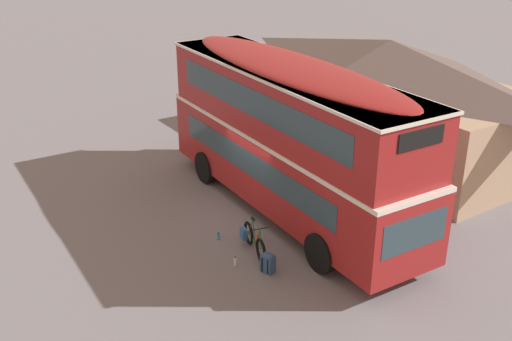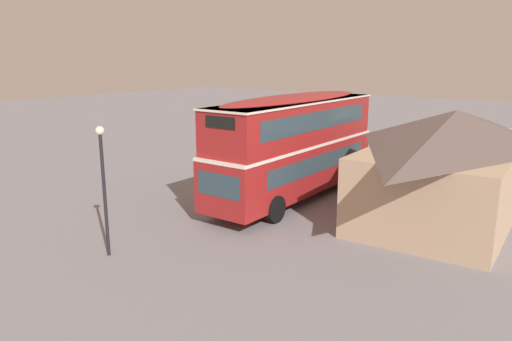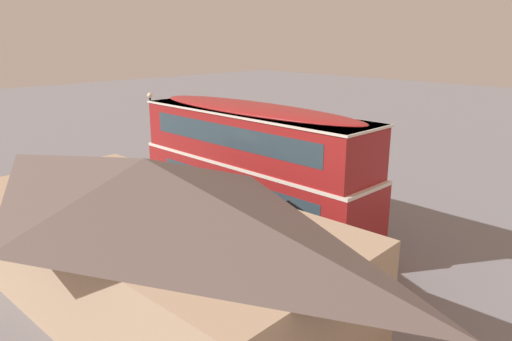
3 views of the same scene
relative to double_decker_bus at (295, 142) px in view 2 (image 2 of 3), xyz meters
The scene contains 8 objects.
ground_plane 2.78m from the double_decker_bus, 111.17° to the right, with size 120.00×120.00×0.00m, color slate.
double_decker_bus is the anchor object (origin of this frame).
touring_bicycle 3.50m from the double_decker_bus, 54.89° to the right, with size 1.66×0.52×1.00m.
backpack_on_ground 4.25m from the double_decker_bus, 42.32° to the right, with size 0.40×0.38×0.56m.
water_bottle_clear_plastic 4.32m from the double_decker_bus, 57.46° to the right, with size 0.08×0.08×0.25m.
water_bottle_blue_sports 3.74m from the double_decker_bus, 80.48° to the right, with size 0.08×0.08×0.22m.
pub_building 6.75m from the double_decker_bus, 112.06° to the left, with size 12.21×6.06×4.28m.
street_lamp 9.36m from the double_decker_bus, ahead, with size 0.28×0.28×4.31m.
Camera 2 is at (18.71, 12.25, 6.44)m, focal length 33.96 mm.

